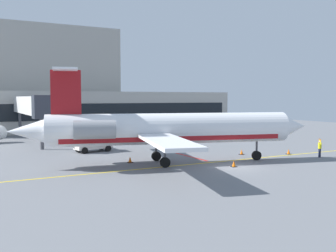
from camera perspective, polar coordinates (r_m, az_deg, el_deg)
ground at (r=34.90m, az=9.78°, el=-6.01°), size 120.00×120.00×0.11m
terminal_building at (r=75.91m, az=-19.40°, el=4.90°), size 72.91×14.75×19.37m
jet_bridge_west at (r=55.69m, az=-19.42°, el=2.80°), size 2.40×22.52×6.36m
regional_jet at (r=35.71m, az=-0.24°, el=-0.44°), size 27.76×23.13×8.52m
baggage_tug at (r=44.46m, az=-11.47°, el=-2.48°), size 4.37×2.46×2.20m
pushback_tractor at (r=58.24m, az=-0.54°, el=-0.94°), size 3.73×2.95×2.00m
belt_loader at (r=58.07m, az=10.81°, el=-1.07°), size 2.48×3.28×1.91m
marshaller at (r=42.81m, az=21.23°, el=-2.99°), size 0.49×0.77×1.90m
safety_cone_alpha at (r=36.95m, az=-5.55°, el=-4.94°), size 0.47×0.47×0.55m
safety_cone_bravo at (r=42.64m, az=10.67°, el=-3.77°), size 0.47×0.47×0.55m
safety_cone_charlie at (r=44.12m, az=17.15°, el=-3.62°), size 0.47×0.47×0.55m
safety_cone_delta at (r=34.97m, az=9.57°, el=-5.50°), size 0.47×0.47×0.55m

